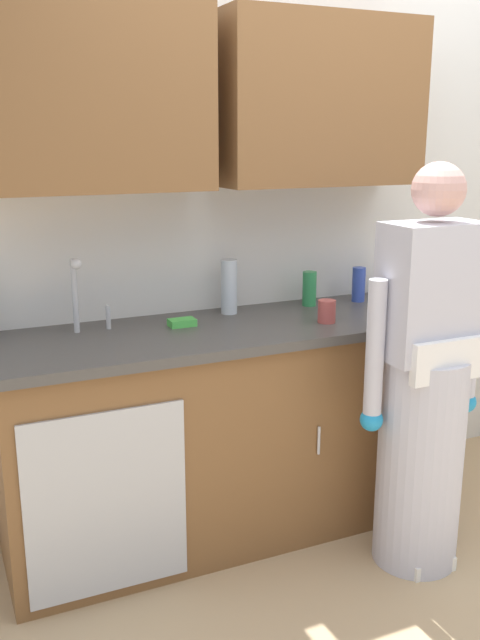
{
  "coord_description": "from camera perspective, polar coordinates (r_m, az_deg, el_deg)",
  "views": [
    {
      "loc": [
        -1.66,
        -1.92,
        1.71
      ],
      "look_at": [
        -0.55,
        0.55,
        1.0
      ],
      "focal_mm": 39.56,
      "sensor_mm": 36.0,
      "label": 1
    }
  ],
  "objects": [
    {
      "name": "bottle_water_short",
      "position": [
        3.12,
        -0.89,
        2.71
      ],
      "size": [
        0.07,
        0.07,
        0.24
      ],
      "primitive_type": "cylinder",
      "color": "silver",
      "rests_on": "countertop"
    },
    {
      "name": "sponge",
      "position": [
        2.95,
        -4.71,
        -0.2
      ],
      "size": [
        0.11,
        0.07,
        0.03
      ],
      "primitive_type": "cube",
      "color": "#4CBF4C",
      "rests_on": "countertop"
    },
    {
      "name": "countertop",
      "position": [
        2.95,
        -1.21,
        -0.84
      ],
      "size": [
        1.96,
        0.66,
        0.04
      ],
      "primitive_type": "cube",
      "color": "#474442",
      "rests_on": "counter_cabinet"
    },
    {
      "name": "bottle_water_tall",
      "position": [
        3.41,
        9.57,
        2.86
      ],
      "size": [
        0.06,
        0.06,
        0.16
      ],
      "primitive_type": "cylinder",
      "color": "#334CB2",
      "rests_on": "countertop"
    },
    {
      "name": "cup_by_sink",
      "position": [
        3.01,
        7.03,
        0.7
      ],
      "size": [
        0.08,
        0.08,
        0.1
      ],
      "primitive_type": "cylinder",
      "color": "#B24C47",
      "rests_on": "countertop"
    },
    {
      "name": "bottle_dish_liquid",
      "position": [
        3.3,
        5.64,
        2.54
      ],
      "size": [
        0.06,
        0.06,
        0.16
      ],
      "primitive_type": "cylinder",
      "color": "#2D8C4C",
      "rests_on": "countertop"
    },
    {
      "name": "person_at_sink",
      "position": [
        2.88,
        14.65,
        -6.46
      ],
      "size": [
        0.55,
        0.34,
        1.62
      ],
      "color": "white",
      "rests_on": "ground"
    },
    {
      "name": "bottle_soap",
      "position": [
        3.51,
        11.51,
        3.09
      ],
      "size": [
        0.06,
        0.06,
        0.17
      ],
      "primitive_type": "cylinder",
      "color": "#334CB2",
      "rests_on": "countertop"
    },
    {
      "name": "counter_cabinet",
      "position": [
        3.11,
        -1.21,
        -9.24
      ],
      "size": [
        1.9,
        0.62,
        0.9
      ],
      "color": "brown",
      "rests_on": "ground"
    },
    {
      "name": "sink",
      "position": [
        2.8,
        -11.65,
        -1.9
      ],
      "size": [
        0.5,
        0.36,
        0.35
      ],
      "color": "#B7BABF",
      "rests_on": "counter_cabinet"
    },
    {
      "name": "kitchen_wall_with_uppers",
      "position": [
        3.29,
        3.41,
        10.58
      ],
      "size": [
        4.8,
        0.44,
        2.7
      ],
      "color": "silver",
      "rests_on": "ground"
    },
    {
      "name": "ground_plane",
      "position": [
        3.06,
        14.63,
        -19.84
      ],
      "size": [
        9.0,
        9.0,
        0.0
      ],
      "primitive_type": "plane",
      "color": "tan"
    },
    {
      "name": "knife_on_counter",
      "position": [
        3.23,
        14.15,
        0.5
      ],
      "size": [
        0.24,
        0.05,
        0.01
      ],
      "primitive_type": "cube",
      "rotation": [
        0.0,
        0.0,
        0.12
      ],
      "color": "silver",
      "rests_on": "countertop"
    }
  ]
}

